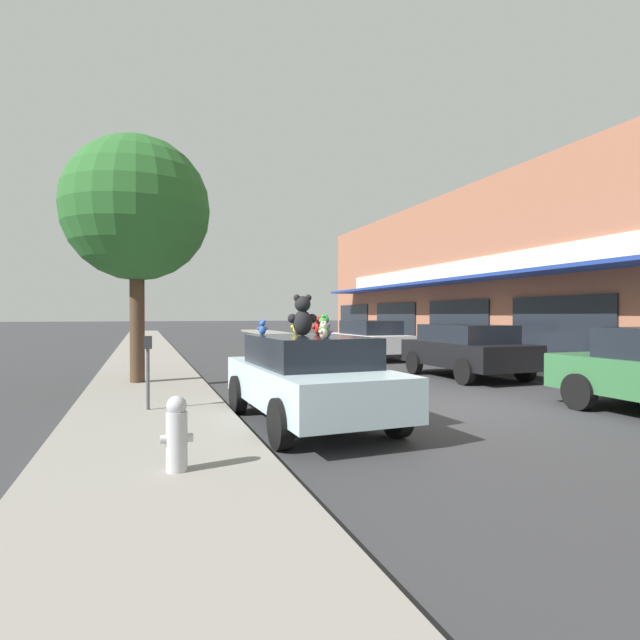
{
  "coord_description": "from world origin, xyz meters",
  "views": [
    {
      "loc": [
        -5.7,
        -8.25,
        1.8
      ],
      "look_at": [
        -1.86,
        2.52,
        1.67
      ],
      "focal_mm": 28.0,
      "sensor_mm": 36.0,
      "label": 1
    }
  ],
  "objects_px": {
    "teddy_bear_blue": "(262,328)",
    "teddy_bear_red": "(318,326)",
    "teddy_bear_giant": "(303,316)",
    "street_tree": "(137,210)",
    "teddy_bear_purple": "(327,330)",
    "teddy_bear_green": "(324,327)",
    "fire_hydrant": "(177,433)",
    "parked_car_far_right": "(370,338)",
    "parked_car_far_center": "(466,349)",
    "teddy_bear_yellow": "(297,326)",
    "plush_art_car": "(309,377)",
    "parking_meter": "(148,363)",
    "teddy_bear_cream": "(323,330)"
  },
  "relations": [
    {
      "from": "plush_art_car",
      "to": "teddy_bear_blue",
      "type": "relative_size",
      "value": 16.23
    },
    {
      "from": "teddy_bear_blue",
      "to": "teddy_bear_red",
      "type": "height_order",
      "value": "teddy_bear_red"
    },
    {
      "from": "teddy_bear_purple",
      "to": "teddy_bear_blue",
      "type": "bearing_deg",
      "value": -42.58
    },
    {
      "from": "teddy_bear_giant",
      "to": "parked_car_far_center",
      "type": "distance_m",
      "value": 7.39
    },
    {
      "from": "parked_car_far_center",
      "to": "parking_meter",
      "type": "xyz_separation_m",
      "value": [
        -8.6,
        -2.89,
        0.15
      ]
    },
    {
      "from": "teddy_bear_yellow",
      "to": "teddy_bear_purple",
      "type": "height_order",
      "value": "teddy_bear_yellow"
    },
    {
      "from": "teddy_bear_purple",
      "to": "plush_art_car",
      "type": "bearing_deg",
      "value": -60.26
    },
    {
      "from": "parked_car_far_center",
      "to": "teddy_bear_yellow",
      "type": "bearing_deg",
      "value": -151.7
    },
    {
      "from": "plush_art_car",
      "to": "teddy_bear_yellow",
      "type": "height_order",
      "value": "teddy_bear_yellow"
    },
    {
      "from": "teddy_bear_green",
      "to": "parked_car_far_center",
      "type": "distance_m",
      "value": 7.95
    },
    {
      "from": "plush_art_car",
      "to": "street_tree",
      "type": "height_order",
      "value": "street_tree"
    },
    {
      "from": "street_tree",
      "to": "fire_hydrant",
      "type": "bearing_deg",
      "value": -86.49
    },
    {
      "from": "teddy_bear_red",
      "to": "street_tree",
      "type": "xyz_separation_m",
      "value": [
        -3.03,
        4.59,
        2.73
      ]
    },
    {
      "from": "teddy_bear_purple",
      "to": "street_tree",
      "type": "height_order",
      "value": "street_tree"
    },
    {
      "from": "teddy_bear_yellow",
      "to": "parked_car_far_center",
      "type": "height_order",
      "value": "teddy_bear_yellow"
    },
    {
      "from": "teddy_bear_green",
      "to": "fire_hydrant",
      "type": "height_order",
      "value": "teddy_bear_green"
    },
    {
      "from": "parked_car_far_center",
      "to": "parked_car_far_right",
      "type": "height_order",
      "value": "parked_car_far_right"
    },
    {
      "from": "teddy_bear_green",
      "to": "parked_car_far_right",
      "type": "relative_size",
      "value": 0.08
    },
    {
      "from": "teddy_bear_cream",
      "to": "fire_hydrant",
      "type": "bearing_deg",
      "value": -5.34
    },
    {
      "from": "plush_art_car",
      "to": "teddy_bear_red",
      "type": "distance_m",
      "value": 1.03
    },
    {
      "from": "plush_art_car",
      "to": "teddy_bear_giant",
      "type": "height_order",
      "value": "teddy_bear_giant"
    },
    {
      "from": "street_tree",
      "to": "fire_hydrant",
      "type": "relative_size",
      "value": 7.51
    },
    {
      "from": "teddy_bear_green",
      "to": "teddy_bear_cream",
      "type": "height_order",
      "value": "teddy_bear_green"
    },
    {
      "from": "parked_car_far_right",
      "to": "teddy_bear_yellow",
      "type": "bearing_deg",
      "value": -122.09
    },
    {
      "from": "teddy_bear_giant",
      "to": "parked_car_far_center",
      "type": "xyz_separation_m",
      "value": [
        6.15,
        3.98,
        -0.96
      ]
    },
    {
      "from": "teddy_bear_purple",
      "to": "fire_hydrant",
      "type": "height_order",
      "value": "teddy_bear_purple"
    },
    {
      "from": "teddy_bear_blue",
      "to": "street_tree",
      "type": "relative_size",
      "value": 0.04
    },
    {
      "from": "teddy_bear_blue",
      "to": "teddy_bear_green",
      "type": "xyz_separation_m",
      "value": [
        0.58,
        -1.55,
        0.05
      ]
    },
    {
      "from": "teddy_bear_yellow",
      "to": "street_tree",
      "type": "relative_size",
      "value": 0.05
    },
    {
      "from": "teddy_bear_blue",
      "to": "fire_hydrant",
      "type": "height_order",
      "value": "teddy_bear_blue"
    },
    {
      "from": "plush_art_car",
      "to": "parked_car_far_center",
      "type": "xyz_separation_m",
      "value": [
        6.12,
        4.22,
        0.04
      ]
    },
    {
      "from": "teddy_bear_purple",
      "to": "parked_car_far_right",
      "type": "xyz_separation_m",
      "value": [
        6.03,
        11.2,
        -0.72
      ]
    },
    {
      "from": "teddy_bear_giant",
      "to": "fire_hydrant",
      "type": "distance_m",
      "value": 3.6
    },
    {
      "from": "parked_car_far_center",
      "to": "parked_car_far_right",
      "type": "bearing_deg",
      "value": 90.0
    },
    {
      "from": "teddy_bear_red",
      "to": "street_tree",
      "type": "distance_m",
      "value": 6.14
    },
    {
      "from": "teddy_bear_giant",
      "to": "teddy_bear_purple",
      "type": "xyz_separation_m",
      "value": [
        0.13,
        -0.85,
        -0.22
      ]
    },
    {
      "from": "fire_hydrant",
      "to": "teddy_bear_red",
      "type": "bearing_deg",
      "value": 47.97
    },
    {
      "from": "teddy_bear_blue",
      "to": "fire_hydrant",
      "type": "xyz_separation_m",
      "value": [
        -1.64,
        -3.11,
        -1.02
      ]
    },
    {
      "from": "teddy_bear_green",
      "to": "street_tree",
      "type": "relative_size",
      "value": 0.06
    },
    {
      "from": "teddy_bear_cream",
      "to": "teddy_bear_purple",
      "type": "xyz_separation_m",
      "value": [
        0.19,
        0.37,
        -0.02
      ]
    },
    {
      "from": "teddy_bear_red",
      "to": "parking_meter",
      "type": "bearing_deg",
      "value": -31.42
    },
    {
      "from": "plush_art_car",
      "to": "parked_car_far_center",
      "type": "relative_size",
      "value": 1.06
    },
    {
      "from": "fire_hydrant",
      "to": "teddy_bear_blue",
      "type": "bearing_deg",
      "value": 62.25
    },
    {
      "from": "plush_art_car",
      "to": "parked_car_far_right",
      "type": "height_order",
      "value": "parked_car_far_right"
    },
    {
      "from": "teddy_bear_yellow",
      "to": "teddy_bear_cream",
      "type": "height_order",
      "value": "teddy_bear_yellow"
    },
    {
      "from": "parked_car_far_center",
      "to": "street_tree",
      "type": "xyz_separation_m",
      "value": [
        -8.81,
        0.89,
        3.52
      ]
    },
    {
      "from": "teddy_bear_giant",
      "to": "street_tree",
      "type": "height_order",
      "value": "street_tree"
    },
    {
      "from": "teddy_bear_giant",
      "to": "parking_meter",
      "type": "bearing_deg",
      "value": -17.76
    },
    {
      "from": "plush_art_car",
      "to": "teddy_bear_purple",
      "type": "height_order",
      "value": "teddy_bear_purple"
    },
    {
      "from": "plush_art_car",
      "to": "teddy_bear_yellow",
      "type": "relative_size",
      "value": 13.76
    }
  ]
}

